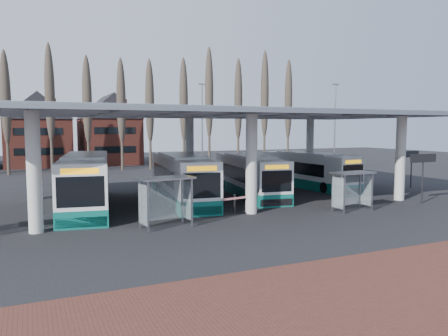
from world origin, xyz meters
name	(u,v)px	position (x,y,z in m)	size (l,w,h in m)	color
ground	(272,221)	(0.00, 0.00, 0.00)	(140.00, 140.00, 0.00)	black
station_canopy	(216,121)	(0.00, 8.00, 5.68)	(32.00, 16.00, 6.34)	silver
poplar_row	(136,98)	(0.00, 33.00, 8.78)	(45.10, 1.10, 14.50)	#473D33
lamp_post_b	(202,126)	(6.00, 26.00, 5.34)	(0.80, 0.16, 10.17)	slate
lamp_post_c	(335,126)	(20.00, 20.00, 5.34)	(0.80, 0.16, 10.17)	slate
bus_0	(86,182)	(-8.87, 8.56, 1.65)	(4.66, 12.87, 3.50)	silver
bus_1	(181,179)	(-2.35, 8.70, 1.56)	(4.02, 12.17, 3.32)	silver
bus_2	(249,176)	(3.26, 9.10, 1.46)	(4.05, 11.41, 3.11)	silver
bus_3	(307,171)	(10.01, 11.03, 1.43)	(3.01, 11.07, 3.04)	silver
shelter_1	(165,191)	(-5.82, 1.09, 1.92)	(3.00, 1.78, 2.64)	gray
shelter_2	(351,182)	(6.06, 0.69, 1.78)	(2.69, 1.43, 2.45)	gray
info_sign_0	(423,162)	(12.29, 0.79, 2.85)	(2.29, 0.13, 3.40)	black
info_sign_1	(412,157)	(17.92, 6.92, 2.69)	(2.12, 0.63, 3.20)	black
barrier	(237,199)	(-0.90, 2.57, 0.90)	(2.31, 0.85, 1.16)	black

